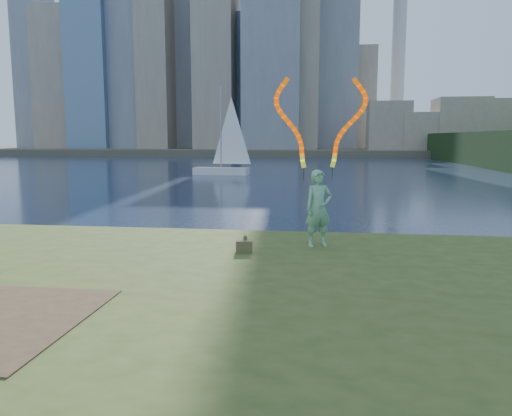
# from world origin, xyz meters

# --- Properties ---
(ground) EXTENTS (320.00, 320.00, 0.00)m
(ground) POSITION_xyz_m (0.00, 0.00, 0.00)
(ground) COLOR #18243C
(ground) RESTS_ON ground
(grassy_knoll) EXTENTS (20.00, 18.00, 0.80)m
(grassy_knoll) POSITION_xyz_m (0.00, -2.30, 0.34)
(grassy_knoll) COLOR #3B4B1B
(grassy_knoll) RESTS_ON ground
(far_shore) EXTENTS (320.00, 40.00, 1.20)m
(far_shore) POSITION_xyz_m (0.00, 95.00, 0.60)
(far_shore) COLOR #4E4939
(far_shore) RESTS_ON ground
(woman_with_ribbons) EXTENTS (1.94, 0.88, 4.14)m
(woman_with_ribbons) POSITION_xyz_m (2.54, 2.22, 2.19)
(woman_with_ribbons) COLOR #1A7F39
(woman_with_ribbons) RESTS_ON grassy_knoll
(canvas_bag) EXTENTS (0.40, 0.45, 0.35)m
(canvas_bag) POSITION_xyz_m (0.94, 1.40, 0.94)
(canvas_bag) COLOR brown
(canvas_bag) RESTS_ON grassy_knoll
(sailboat) EXTENTS (5.26, 1.96, 7.91)m
(sailboat) POSITION_xyz_m (-6.17, 34.90, 1.36)
(sailboat) COLOR white
(sailboat) RESTS_ON ground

